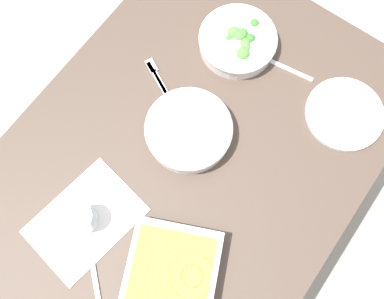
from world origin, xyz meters
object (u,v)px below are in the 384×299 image
(stew_bowl, at_px, (189,130))
(spoon_by_stew, at_px, (166,94))
(broccoli_bowl, at_px, (238,41))
(drink_cup, at_px, (82,219))
(side_plate, at_px, (345,114))
(baking_dish, at_px, (169,286))
(spoon_by_broccoli, at_px, (277,64))
(spoon_spare, at_px, (93,268))
(fork_on_table, at_px, (159,80))

(stew_bowl, xyz_separation_m, spoon_by_stew, (-0.06, -0.12, -0.03))
(broccoli_bowl, relative_size, drink_cup, 2.68)
(broccoli_bowl, distance_m, side_plate, 0.37)
(baking_dish, distance_m, drink_cup, 0.28)
(baking_dish, height_order, side_plate, baking_dish)
(side_plate, bearing_deg, baking_dish, -10.57)
(drink_cup, xyz_separation_m, side_plate, (-0.65, 0.40, -0.03))
(broccoli_bowl, distance_m, baking_dish, 0.70)
(spoon_by_broccoli, bearing_deg, broccoli_bowl, -81.52)
(stew_bowl, distance_m, spoon_spare, 0.43)
(baking_dish, relative_size, spoon_by_broccoli, 2.07)
(drink_cup, bearing_deg, side_plate, 148.68)
(spoon_by_broccoli, bearing_deg, fork_on_table, -45.37)
(broccoli_bowl, height_order, baking_dish, broccoli_bowl)
(broccoli_bowl, bearing_deg, spoon_by_broccoli, 98.48)
(stew_bowl, xyz_separation_m, spoon_by_broccoli, (-0.32, 0.08, -0.03))
(stew_bowl, relative_size, side_plate, 1.08)
(broccoli_bowl, xyz_separation_m, baking_dish, (0.66, 0.24, 0.00))
(baking_dish, height_order, spoon_by_stew, baking_dish)
(stew_bowl, bearing_deg, baking_dish, 29.17)
(stew_bowl, height_order, fork_on_table, stew_bowl)
(stew_bowl, xyz_separation_m, broccoli_bowl, (-0.30, -0.05, -0.00))
(side_plate, bearing_deg, spoon_spare, -22.54)
(spoon_by_broccoli, height_order, fork_on_table, spoon_by_broccoli)
(side_plate, relative_size, spoon_spare, 1.52)
(spoon_by_stew, bearing_deg, spoon_by_broccoli, 142.45)
(spoon_by_stew, height_order, spoon_spare, same)
(broccoli_bowl, relative_size, spoon_by_stew, 1.37)
(stew_bowl, bearing_deg, broccoli_bowl, -171.44)
(broccoli_bowl, distance_m, drink_cup, 0.66)
(broccoli_bowl, xyz_separation_m, fork_on_table, (0.22, -0.12, -0.03))
(broccoli_bowl, height_order, side_plate, broccoli_bowl)
(spoon_by_broccoli, bearing_deg, spoon_by_stew, -37.55)
(spoon_by_broccoli, relative_size, fork_on_table, 1.06)
(stew_bowl, relative_size, spoon_by_stew, 1.43)
(drink_cup, distance_m, spoon_spare, 0.13)
(spoon_by_stew, distance_m, spoon_spare, 0.51)
(baking_dish, xyz_separation_m, fork_on_table, (-0.43, -0.36, -0.03))
(baking_dish, relative_size, fork_on_table, 2.19)
(drink_cup, relative_size, side_plate, 0.39)
(spoon_spare, distance_m, fork_on_table, 0.54)
(stew_bowl, distance_m, side_plate, 0.44)
(fork_on_table, bearing_deg, drink_cup, 11.12)
(spoon_spare, xyz_separation_m, fork_on_table, (-0.51, -0.18, -0.00))
(stew_bowl, xyz_separation_m, drink_cup, (0.35, -0.08, 0.01))
(baking_dish, relative_size, spoon_by_stew, 2.19)
(spoon_spare, bearing_deg, spoon_by_broccoli, 174.96)
(stew_bowl, bearing_deg, fork_on_table, -116.52)
(drink_cup, height_order, fork_on_table, drink_cup)
(drink_cup, distance_m, side_plate, 0.77)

